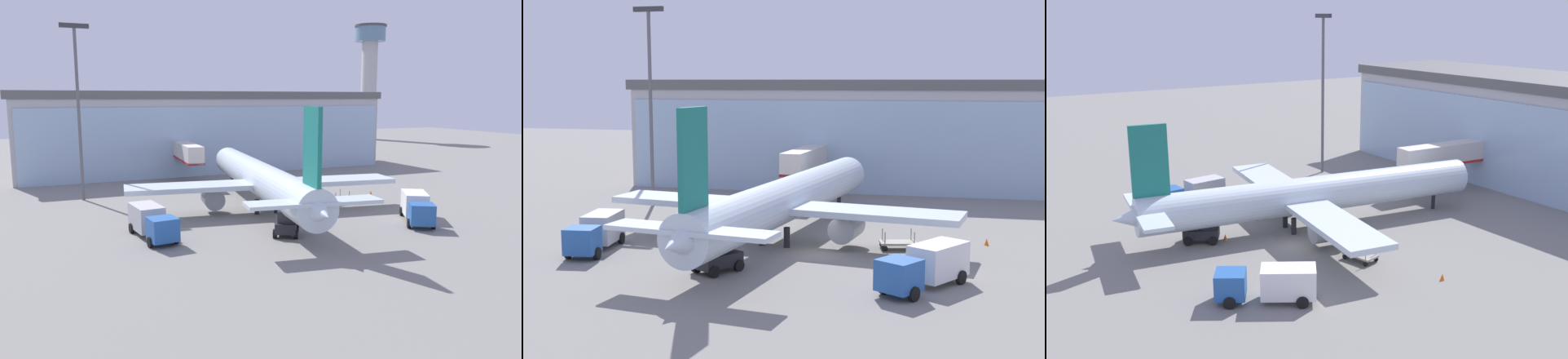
% 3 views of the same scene
% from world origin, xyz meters
% --- Properties ---
extents(ground, '(240.00, 240.00, 0.00)m').
position_xyz_m(ground, '(0.00, 0.00, 0.00)').
color(ground, gray).
extents(terminal_building, '(61.26, 17.71, 13.00)m').
position_xyz_m(terminal_building, '(0.00, 37.00, 6.50)').
color(terminal_building, '#B4B4B4').
rests_on(terminal_building, ground).
extents(jet_bridge, '(2.94, 14.67, 5.60)m').
position_xyz_m(jet_bridge, '(-6.53, 25.18, 4.23)').
color(jet_bridge, beige).
rests_on(jet_bridge, ground).
extents(apron_light_mast, '(3.20, 0.40, 20.28)m').
position_xyz_m(apron_light_mast, '(-21.21, 16.28, 11.92)').
color(apron_light_mast, '#59595E').
rests_on(apron_light_mast, ground).
extents(airplane, '(29.02, 37.78, 11.35)m').
position_xyz_m(airplane, '(-3.64, 3.34, 3.30)').
color(airplane, silver).
rests_on(airplane, ground).
extents(catering_truck, '(3.34, 7.54, 2.65)m').
position_xyz_m(catering_truck, '(-16.72, -3.36, 1.47)').
color(catering_truck, '#2659A5').
rests_on(catering_truck, ground).
extents(fuel_truck, '(5.57, 7.42, 2.65)m').
position_xyz_m(fuel_truck, '(8.42, -7.33, 1.47)').
color(fuel_truck, '#2659A5').
rests_on(fuel_truck, ground).
extents(baggage_cart, '(3.12, 2.28, 1.50)m').
position_xyz_m(baggage_cart, '(5.63, 2.86, 0.50)').
color(baggage_cart, '#9E998C').
rests_on(baggage_cart, ground).
extents(pushback_tug, '(3.34, 3.70, 2.30)m').
position_xyz_m(pushback_tug, '(-5.62, -7.13, 0.97)').
color(pushback_tug, black).
rests_on(pushback_tug, ground).
extents(safety_cone_nose, '(0.36, 0.36, 0.55)m').
position_xyz_m(safety_cone_nose, '(-4.84, -4.98, 0.28)').
color(safety_cone_nose, orange).
rests_on(safety_cone_nose, ground).
extents(safety_cone_wingtip, '(0.36, 0.36, 0.55)m').
position_xyz_m(safety_cone_wingtip, '(12.26, 6.01, 0.28)').
color(safety_cone_wingtip, orange).
rests_on(safety_cone_wingtip, ground).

